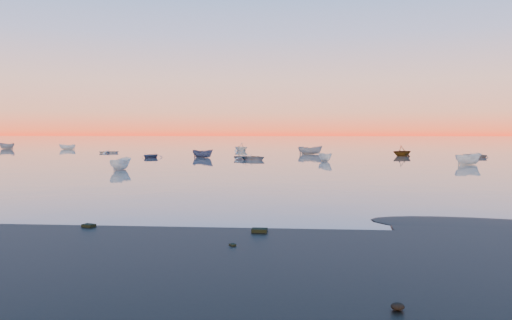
# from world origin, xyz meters

# --- Properties ---
(ground) EXTENTS (600.00, 600.00, 0.00)m
(ground) POSITION_xyz_m (0.00, 100.00, 0.00)
(ground) COLOR #6C625A
(ground) RESTS_ON ground
(mud_lobes) EXTENTS (140.00, 6.00, 0.07)m
(mud_lobes) POSITION_xyz_m (0.00, -1.00, 0.01)
(mud_lobes) COLOR black
(mud_lobes) RESTS_ON ground
(moored_fleet) EXTENTS (124.00, 58.00, 1.20)m
(moored_fleet) POSITION_xyz_m (0.00, 53.00, 0.00)
(moored_fleet) COLOR silver
(moored_fleet) RESTS_ON ground
(boat_near_left) EXTENTS (3.50, 4.72, 1.09)m
(boat_near_left) POSITION_xyz_m (-3.42, 43.74, 0.00)
(boat_near_left) COLOR slate
(boat_near_left) RESTS_ON ground
(boat_near_center) EXTENTS (3.35, 4.06, 1.31)m
(boat_near_center) POSITION_xyz_m (21.84, 35.60, 0.00)
(boat_near_center) COLOR silver
(boat_near_center) RESTS_ON ground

